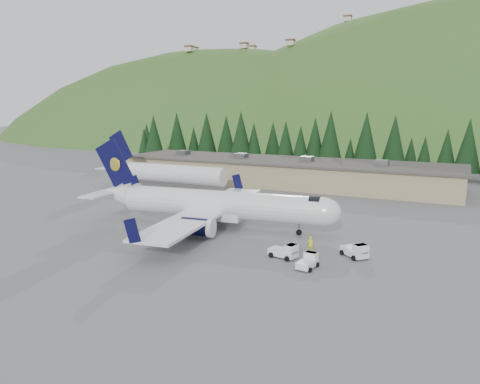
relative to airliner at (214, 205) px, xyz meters
name	(u,v)px	position (x,y,z in m)	size (l,w,h in m)	color
ground	(221,228)	(1.04, 0.12, -3.17)	(600.00, 600.00, 0.00)	#5D5D62
airliner	(214,205)	(0.00, 0.00, 0.00)	(35.84, 33.71, 11.89)	white
second_airliner	(162,172)	(-23.88, 22.12, 0.16)	(27.50, 11.00, 10.05)	white
baggage_tug_a	(285,251)	(13.32, -8.04, -2.42)	(3.40, 2.45, 1.67)	white
baggage_tug_b	(356,251)	(20.25, -4.60, -2.40)	(3.46, 3.31, 1.71)	white
baggage_tug_c	(308,261)	(16.50, -9.92, -2.50)	(1.98, 2.95, 1.49)	white
terminal_building	(284,172)	(-3.97, 38.12, -0.54)	(71.00, 17.00, 6.10)	#988B60
ramp_worker	(310,244)	(15.13, -4.77, -2.25)	(0.67, 0.44, 1.83)	#F0FF16
tree_line	(302,141)	(-7.56, 60.78, 4.36)	(113.37, 17.21, 14.01)	black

